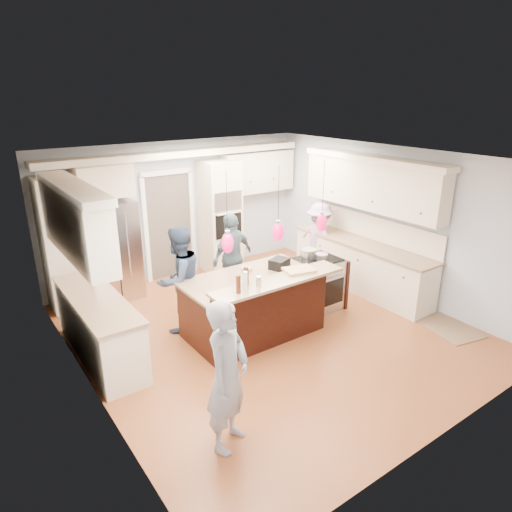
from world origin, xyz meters
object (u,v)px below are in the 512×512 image
(refrigerator, at_px, (111,251))
(person_bar_end, at_px, (228,376))
(person_far_left, at_px, (179,279))
(kitchen_island, at_px, (253,305))
(island_range, at_px, (317,284))

(refrigerator, bearing_deg, person_bar_end, -93.77)
(person_bar_end, xyz_separation_m, person_far_left, (0.74, 2.58, 0.01))
(kitchen_island, bearing_deg, person_bar_end, -131.52)
(kitchen_island, xyz_separation_m, person_bar_end, (-1.59, -1.80, 0.36))
(person_bar_end, distance_m, person_far_left, 2.68)
(kitchen_island, distance_m, person_bar_end, 2.43)
(island_range, distance_m, person_far_left, 2.40)
(refrigerator, height_order, island_range, refrigerator)
(kitchen_island, distance_m, island_range, 1.41)
(person_bar_end, height_order, person_far_left, person_far_left)
(kitchen_island, distance_m, person_far_left, 1.21)
(refrigerator, bearing_deg, kitchen_island, -63.10)
(person_bar_end, bearing_deg, person_far_left, 42.04)
(refrigerator, xyz_separation_m, kitchen_island, (1.30, -2.57, -0.41))
(person_far_left, bearing_deg, kitchen_island, 119.69)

